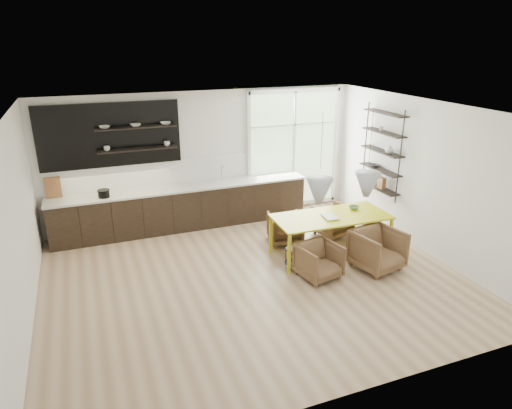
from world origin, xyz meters
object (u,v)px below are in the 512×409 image
Objects in this scene: armchair_back_left at (285,228)px; armchair_front_right at (377,250)px; armchair_front_left at (319,261)px; armchair_back_right at (333,221)px; wire_stool at (293,255)px; dining_table at (331,219)px.

armchair_back_left is 1.95m from armchair_front_right.
armchair_back_right is at bearing 41.63° from armchair_front_left.
armchair_front_right is 1.52m from wire_stool.
armchair_front_right is 2.09× the size of wire_stool.
armchair_back_left is (-0.57, 0.82, -0.44)m from dining_table.
dining_table is at bearing 109.86° from armchair_front_right.
armchair_back_right is 1.76m from wire_stool.
armchair_back_right is (1.09, -0.02, 0.01)m from armchair_back_left.
dining_table reaches higher than armchair_back_left.
armchair_back_left is at bearing 76.74° from armchair_front_left.
armchair_front_left is 1.76× the size of wire_stool.
armchair_back_left is 0.96× the size of armchair_back_right.
armchair_back_right is at bearing 58.29° from dining_table.
dining_table reaches higher than armchair_front_left.
armchair_front_right is at bearing 77.27° from armchair_back_right.
armchair_back_left is at bearing 72.94° from wire_stool.
armchair_back_right is at bearing -169.46° from armchair_back_left.
armchair_front_left is (-0.62, -0.71, -0.43)m from dining_table.
armchair_back_left is at bearing -13.40° from armchair_back_right.
armchair_back_left is 1.09m from armchair_back_right.
armchair_back_right reaches higher than armchair_front_left.
armchair_back_right is 1.02× the size of armchair_front_left.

